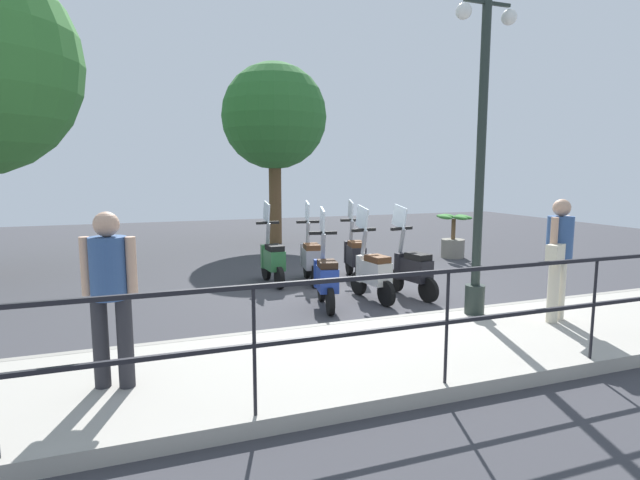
% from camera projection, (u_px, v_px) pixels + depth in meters
% --- Properties ---
extents(ground_plane, '(28.00, 28.00, 0.00)m').
position_uv_depth(ground_plane, '(350.00, 290.00, 8.83)').
color(ground_plane, '#38383D').
extents(promenade_walkway, '(2.20, 20.00, 0.15)m').
position_uv_depth(promenade_walkway, '(457.00, 343.00, 5.89)').
color(promenade_walkway, '#A39E93').
rests_on(promenade_walkway, ground_plane).
extents(fence_railing, '(0.04, 16.03, 1.07)m').
position_uv_depth(fence_railing, '(526.00, 294.00, 4.80)').
color(fence_railing, black).
rests_on(fence_railing, promenade_walkway).
extents(lamp_post_near, '(0.26, 0.90, 4.42)m').
position_uv_depth(lamp_post_near, '(480.00, 169.00, 6.58)').
color(lamp_post_near, '#232D28').
rests_on(lamp_post_near, promenade_walkway).
extents(pedestrian_with_bag, '(0.49, 0.60, 1.59)m').
position_uv_depth(pedestrian_with_bag, '(559.00, 251.00, 6.39)').
color(pedestrian_with_bag, beige).
rests_on(pedestrian_with_bag, promenade_walkway).
extents(pedestrian_distant, '(0.41, 0.47, 1.59)m').
position_uv_depth(pedestrian_distant, '(110.00, 286.00, 4.39)').
color(pedestrian_distant, '#28282D').
rests_on(pedestrian_distant, promenade_walkway).
extents(tree_distant, '(2.99, 2.99, 5.15)m').
position_uv_depth(tree_distant, '(274.00, 117.00, 14.16)').
color(tree_distant, brown).
rests_on(tree_distant, ground_plane).
extents(potted_palm, '(1.06, 0.66, 1.05)m').
position_uv_depth(potted_palm, '(453.00, 239.00, 12.18)').
color(potted_palm, slate).
rests_on(potted_palm, ground_plane).
extents(scooter_near_0, '(1.22, 0.49, 1.54)m').
position_uv_depth(scooter_near_0, '(412.00, 269.00, 8.30)').
color(scooter_near_0, black).
rests_on(scooter_near_0, ground_plane).
extents(scooter_near_1, '(1.23, 0.44, 1.54)m').
position_uv_depth(scooter_near_1, '(372.00, 271.00, 8.08)').
color(scooter_near_1, black).
rests_on(scooter_near_1, ground_plane).
extents(scooter_near_2, '(1.22, 0.49, 1.54)m').
position_uv_depth(scooter_near_2, '(326.00, 277.00, 7.64)').
color(scooter_near_2, black).
rests_on(scooter_near_2, ground_plane).
extents(scooter_far_0, '(1.23, 0.47, 1.54)m').
position_uv_depth(scooter_far_0, '(355.00, 255.00, 9.73)').
color(scooter_far_0, black).
rests_on(scooter_far_0, ground_plane).
extents(scooter_far_1, '(1.23, 0.46, 1.54)m').
position_uv_depth(scooter_far_1, '(310.00, 257.00, 9.39)').
color(scooter_far_1, black).
rests_on(scooter_far_1, ground_plane).
extents(scooter_far_2, '(1.23, 0.44, 1.54)m').
position_uv_depth(scooter_far_2, '(272.00, 259.00, 9.25)').
color(scooter_far_2, black).
rests_on(scooter_far_2, ground_plane).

